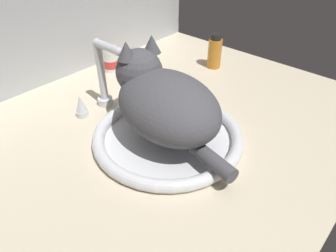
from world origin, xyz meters
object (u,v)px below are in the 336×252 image
at_px(sink_basin, 168,135).
at_px(cat, 162,99).
at_px(pill_bottle, 111,60).
at_px(amber_bottle, 215,52).
at_px(faucet, 104,81).

distance_m(sink_basin, cat, 0.09).
bearing_deg(pill_bottle, sink_basin, -110.92).
height_order(sink_basin, cat, cat).
distance_m(sink_basin, pill_bottle, 0.41).
bearing_deg(pill_bottle, amber_bottle, -43.10).
bearing_deg(amber_bottle, sink_basin, -159.23).
relative_size(cat, pill_bottle, 4.58).
distance_m(sink_basin, amber_bottle, 0.43).
bearing_deg(amber_bottle, faucet, 169.27).
bearing_deg(pill_bottle, cat, -111.45).
xyz_separation_m(sink_basin, pill_bottle, (0.15, 0.38, 0.03)).
relative_size(pill_bottle, amber_bottle, 0.71).
distance_m(pill_bottle, amber_bottle, 0.34).
height_order(sink_basin, amber_bottle, amber_bottle).
relative_size(faucet, cat, 0.51).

